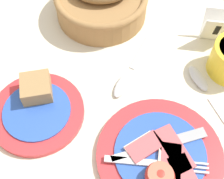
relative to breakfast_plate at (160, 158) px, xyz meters
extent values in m
plane|color=beige|center=(-0.05, 0.01, -0.01)|extent=(3.00, 3.00, 0.00)
cylinder|color=red|center=(0.00, 0.00, 0.00)|extent=(0.23, 0.23, 0.01)
cylinder|color=#2D56B7|center=(0.00, 0.00, 0.00)|extent=(0.17, 0.17, 0.00)
cube|color=#BC5156|center=(0.02, 0.02, 0.01)|extent=(0.09, 0.09, 0.01)
cube|color=beige|center=(0.01, 0.01, 0.01)|extent=(0.07, 0.07, 0.01)
cube|color=#BC5156|center=(0.05, -0.02, 0.01)|extent=(0.07, 0.08, 0.01)
cube|color=beige|center=(0.03, -0.03, 0.01)|extent=(0.05, 0.06, 0.01)
cube|color=#BC5156|center=(0.02, -0.01, 0.01)|extent=(0.05, 0.08, 0.01)
cube|color=beige|center=(0.00, -0.01, 0.01)|extent=(0.02, 0.07, 0.01)
cube|color=#BC5156|center=(-0.03, 0.00, 0.01)|extent=(0.07, 0.07, 0.01)
cube|color=beige|center=(-0.05, 0.01, 0.01)|extent=(0.05, 0.06, 0.01)
ellipsoid|color=red|center=(0.01, -0.04, 0.02)|extent=(0.05, 0.05, 0.03)
cylinder|color=#DB664C|center=(0.01, -0.04, 0.03)|extent=(0.04, 0.04, 0.00)
cube|color=silver|center=(-0.04, -0.02, 0.01)|extent=(0.11, 0.04, 0.00)
cube|color=silver|center=(0.03, -0.01, 0.01)|extent=(0.03, 0.02, 0.00)
cube|color=silver|center=(0.07, -0.01, 0.01)|extent=(0.04, 0.01, 0.00)
cube|color=silver|center=(0.06, 0.00, 0.01)|extent=(0.04, 0.01, 0.00)
cube|color=silver|center=(0.06, 0.01, 0.01)|extent=(0.04, 0.01, 0.00)
cube|color=silver|center=(-0.04, 0.00, 0.01)|extent=(0.09, 0.07, 0.00)
cube|color=#9EA0A5|center=(0.04, 0.05, 0.01)|extent=(0.07, 0.06, 0.00)
cylinder|color=red|center=(-0.26, 0.02, 0.00)|extent=(0.19, 0.19, 0.01)
cylinder|color=#2D56B7|center=(-0.26, 0.02, 0.00)|extent=(0.13, 0.13, 0.00)
cube|color=brown|center=(-0.27, 0.05, 0.02)|extent=(0.06, 0.06, 0.03)
cube|color=#9E7A4C|center=(-0.27, 0.05, 0.02)|extent=(0.08, 0.08, 0.03)
cylinder|color=olive|center=(-0.23, 0.33, 0.02)|extent=(0.22, 0.22, 0.06)
cube|color=white|center=(0.05, 0.32, 0.03)|extent=(0.06, 0.03, 0.07)
cube|color=white|center=(0.04, 0.35, 0.03)|extent=(0.06, 0.03, 0.07)
cube|color=black|center=(0.05, 0.32, 0.03)|extent=(0.01, 0.01, 0.04)
ellipsoid|color=silver|center=(0.03, 0.20, 0.00)|extent=(0.07, 0.07, 0.01)
cube|color=silver|center=(-0.10, 0.24, -0.01)|extent=(0.02, 0.11, 0.01)
ellipsoid|color=silver|center=(-0.11, 0.14, 0.00)|extent=(0.03, 0.07, 0.01)
camera|label=1|loc=(-0.02, -0.22, 0.54)|focal=50.00mm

